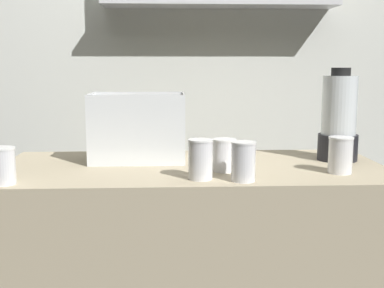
% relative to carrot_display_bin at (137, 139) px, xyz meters
% --- Properties ---
extents(counter, '(1.40, 0.64, 0.90)m').
position_rel_carrot_display_bin_xyz_m(counter, '(0.20, -0.10, -0.53)').
color(counter, tan).
rests_on(counter, ground_plane).
extents(back_wall_unit, '(2.60, 0.24, 2.50)m').
position_rel_carrot_display_bin_xyz_m(back_wall_unit, '(0.21, 0.67, 0.28)').
color(back_wall_unit, silver).
rests_on(back_wall_unit, ground_plane).
extents(carrot_display_bin, '(0.36, 0.21, 0.26)m').
position_rel_carrot_display_bin_xyz_m(carrot_display_bin, '(0.00, 0.00, 0.00)').
color(carrot_display_bin, white).
rests_on(carrot_display_bin, counter).
extents(blender_pitcher, '(0.15, 0.15, 0.35)m').
position_rel_carrot_display_bin_xyz_m(blender_pitcher, '(0.77, -0.02, 0.07)').
color(blender_pitcher, black).
rests_on(blender_pitcher, counter).
extents(juice_cup_mango_far_left, '(0.08, 0.08, 0.12)m').
position_rel_carrot_display_bin_xyz_m(juice_cup_mango_far_left, '(-0.39, -0.36, -0.04)').
color(juice_cup_mango_far_left, white).
rests_on(juice_cup_mango_far_left, counter).
extents(juice_cup_pomegranate_left, '(0.08, 0.08, 0.13)m').
position_rel_carrot_display_bin_xyz_m(juice_cup_pomegranate_left, '(0.22, -0.32, -0.03)').
color(juice_cup_pomegranate_left, white).
rests_on(juice_cup_pomegranate_left, counter).
extents(juice_cup_carrot_middle, '(0.08, 0.08, 0.11)m').
position_rel_carrot_display_bin_xyz_m(juice_cup_carrot_middle, '(0.31, -0.20, -0.04)').
color(juice_cup_carrot_middle, white).
rests_on(juice_cup_carrot_middle, counter).
extents(juice_cup_carrot_right, '(0.08, 0.08, 0.13)m').
position_rel_carrot_display_bin_xyz_m(juice_cup_carrot_right, '(0.36, -0.35, -0.03)').
color(juice_cup_carrot_right, white).
rests_on(juice_cup_carrot_right, counter).
extents(juice_cup_beet_far_right, '(0.08, 0.08, 0.12)m').
position_rel_carrot_display_bin_xyz_m(juice_cup_beet_far_right, '(0.70, -0.25, -0.03)').
color(juice_cup_beet_far_right, white).
rests_on(juice_cup_beet_far_right, counter).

